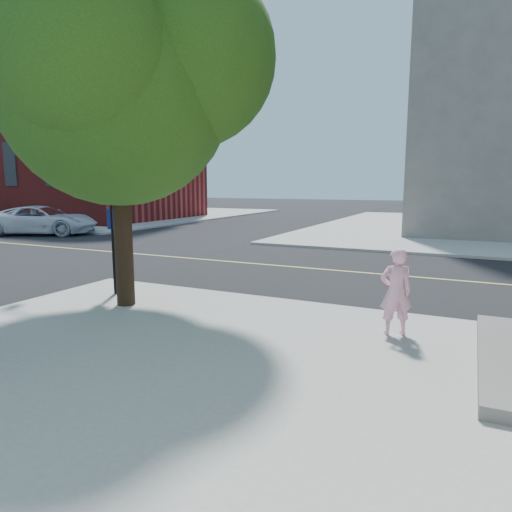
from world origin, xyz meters
The scene contains 10 objects.
ground centered at (0.00, 0.00, 0.00)m, with size 140.00×140.00×0.00m, color black.
road_ew centered at (0.00, 4.50, 0.01)m, with size 140.00×9.00×0.01m, color black.
road_ns centered at (-5.50, 0.00, 0.01)m, with size 9.00×140.00×0.01m, color black.
sidewalk_nw centered at (-23.00, 21.50, 0.06)m, with size 26.00×25.00×0.12m, color #A2A19D.
church centered at (-20.00, 18.00, 7.18)m, with size 15.20×12.00×14.40m.
office_block centered at (-32.00, 21.98, 9.12)m, with size 12.00×14.08×18.00m.
man_on_phone centered at (7.06, -1.52, 0.90)m, with size 0.57×0.37×1.56m, color #FDAECC.
street_tree centered at (1.48, -1.97, 5.26)m, with size 6.00×5.45×7.96m.
signal_pole centered at (-1.34, -1.30, 3.08)m, with size 3.22×0.37×3.63m.
car_a centered at (-13.15, 7.86, 0.79)m, with size 2.63×5.71×1.59m, color silver.
Camera 1 is at (8.20, -9.61, 2.77)m, focal length 31.92 mm.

